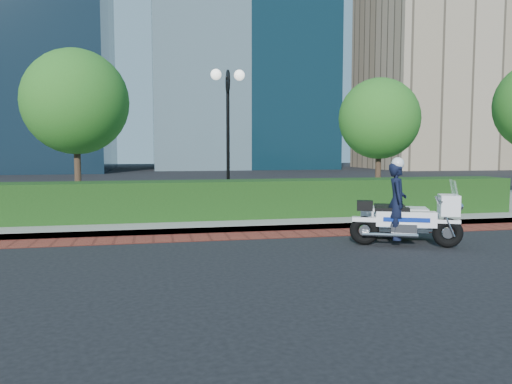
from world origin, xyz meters
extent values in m
plane|color=black|center=(0.00, 0.00, 0.00)|extent=(120.00, 120.00, 0.00)
cube|color=maroon|center=(0.00, 1.50, 0.01)|extent=(60.00, 1.00, 0.01)
cube|color=gray|center=(0.00, 6.00, 0.07)|extent=(60.00, 8.00, 0.15)
cube|color=black|center=(0.00, 3.60, 0.65)|extent=(18.00, 1.20, 1.00)
cylinder|color=black|center=(1.00, 5.20, 0.30)|extent=(0.30, 0.30, 0.30)
cylinder|color=black|center=(1.00, 5.20, 2.15)|extent=(0.10, 0.10, 3.70)
cylinder|color=black|center=(1.00, 5.20, 4.00)|extent=(0.04, 0.70, 0.70)
sphere|color=white|center=(0.65, 5.20, 4.20)|extent=(0.32, 0.32, 0.32)
sphere|color=white|center=(1.35, 5.20, 4.20)|extent=(0.32, 0.32, 0.32)
cylinder|color=#332319|center=(-3.50, 6.50, 1.23)|extent=(0.20, 0.20, 2.17)
sphere|color=#215715|center=(-3.50, 6.50, 3.44)|extent=(3.20, 3.20, 3.20)
cylinder|color=#332319|center=(6.50, 6.50, 1.11)|extent=(0.20, 0.20, 1.92)
sphere|color=#215715|center=(6.50, 6.50, 3.05)|extent=(2.80, 2.80, 2.80)
cube|color=gray|center=(28.00, 38.00, 14.00)|extent=(14.00, 12.00, 28.00)
torus|color=black|center=(3.07, -0.07, 0.30)|extent=(0.63, 0.40, 0.61)
torus|color=black|center=(4.60, -0.71, 0.30)|extent=(0.63, 0.40, 0.61)
cube|color=white|center=(3.84, -0.39, 0.57)|extent=(1.22, 0.73, 0.31)
cube|color=silver|center=(3.79, -0.37, 0.35)|extent=(0.61, 0.53, 0.26)
cube|color=white|center=(4.60, -0.71, 0.87)|extent=(0.53, 0.61, 0.41)
cube|color=silver|center=(4.68, -0.74, 1.20)|extent=(0.28, 0.47, 0.37)
cube|color=black|center=(3.58, -0.28, 0.75)|extent=(0.74, 0.52, 0.09)
cube|color=black|center=(3.07, -0.07, 0.83)|extent=(0.41, 0.40, 0.20)
cube|color=white|center=(3.97, 0.41, 0.46)|extent=(1.56, 1.15, 0.51)
cube|color=black|center=(3.88, 0.44, 0.74)|extent=(0.77, 0.67, 0.07)
torus|color=black|center=(4.05, 0.85, 0.23)|extent=(0.48, 0.31, 0.46)
imported|color=black|center=(3.67, -0.32, 0.93)|extent=(0.57, 0.68, 1.59)
sphere|color=white|center=(3.67, -0.32, 1.71)|extent=(0.26, 0.26, 0.26)
camera|label=1|loc=(-1.26, -9.69, 2.00)|focal=35.00mm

